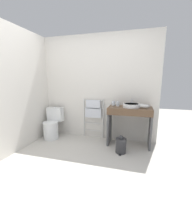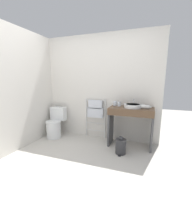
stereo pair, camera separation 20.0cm
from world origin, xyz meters
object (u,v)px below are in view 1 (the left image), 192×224
(towel_radiator, at_px, (93,111))
(cup_near_wall, at_px, (113,103))
(toilet, at_px, (52,125))
(hair_dryer, at_px, (144,106))
(trash_bin, at_px, (121,145))
(cup_near_edge, at_px, (118,104))
(sink_basin, at_px, (131,105))

(towel_radiator, relative_size, cup_near_wall, 9.76)
(toilet, relative_size, hair_dryer, 3.58)
(toilet, bearing_deg, hair_dryer, 1.83)
(trash_bin, bearing_deg, cup_near_edge, 107.21)
(toilet, bearing_deg, cup_near_edge, 5.51)
(hair_dryer, bearing_deg, trash_bin, -134.56)
(trash_bin, bearing_deg, toilet, 168.87)
(sink_basin, bearing_deg, towel_radiator, 167.10)
(trash_bin, bearing_deg, cup_near_wall, 114.90)
(cup_near_wall, relative_size, trash_bin, 0.28)
(cup_near_wall, relative_size, hair_dryer, 0.48)
(toilet, distance_m, trash_bin, 1.74)
(toilet, height_order, sink_basin, sink_basin)
(hair_dryer, bearing_deg, cup_near_edge, 171.38)
(trash_bin, bearing_deg, hair_dryer, 45.44)
(sink_basin, distance_m, trash_bin, 0.84)
(hair_dryer, bearing_deg, towel_radiator, 169.37)
(cup_near_edge, relative_size, hair_dryer, 0.48)
(cup_near_edge, distance_m, trash_bin, 0.89)
(toilet, height_order, trash_bin, toilet)
(cup_near_edge, bearing_deg, cup_near_wall, 148.99)
(sink_basin, distance_m, cup_near_wall, 0.42)
(toilet, distance_m, hair_dryer, 2.17)
(toilet, distance_m, cup_near_edge, 1.66)
(hair_dryer, bearing_deg, toilet, -178.17)
(cup_near_wall, bearing_deg, cup_near_edge, -31.01)
(towel_radiator, xyz_separation_m, sink_basin, (0.89, -0.20, 0.22))
(cup_near_wall, bearing_deg, trash_bin, -65.10)
(sink_basin, xyz_separation_m, cup_near_wall, (-0.40, 0.13, 0.01))
(towel_radiator, distance_m, trash_bin, 1.09)
(toilet, bearing_deg, sink_basin, 2.42)
(sink_basin, bearing_deg, cup_near_wall, 161.29)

